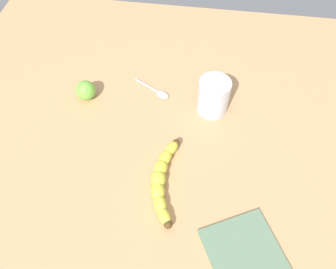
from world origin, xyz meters
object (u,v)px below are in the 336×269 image
at_px(lime_fruit, 86,90).
at_px(teaspoon, 160,94).
at_px(banana, 162,180).
at_px(smoothie_glass, 213,97).

xyz_separation_m(lime_fruit, teaspoon, (0.04, -0.19, -0.02)).
xyz_separation_m(banana, teaspoon, (0.26, 0.04, -0.01)).
height_order(smoothie_glass, lime_fruit, smoothie_glass).
xyz_separation_m(smoothie_glass, lime_fruit, (-0.01, 0.33, -0.02)).
distance_m(lime_fruit, teaspoon, 0.19).
height_order(banana, teaspoon, banana).
bearing_deg(teaspoon, banana, -50.97).
xyz_separation_m(banana, smoothie_glass, (0.23, -0.09, 0.03)).
height_order(banana, lime_fruit, lime_fruit).
bearing_deg(smoothie_glass, lime_fruit, 91.09).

